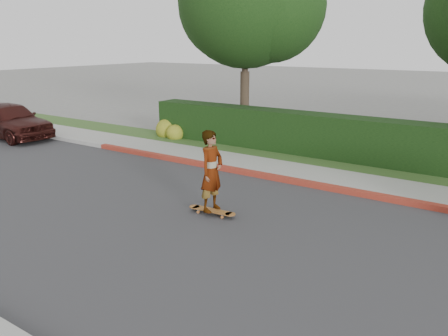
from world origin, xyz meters
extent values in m
plane|color=slate|center=(0.00, 0.00, 0.00)|extent=(120.00, 120.00, 0.00)
cube|color=#2D2D30|center=(0.00, 0.00, 0.01)|extent=(60.00, 8.00, 0.01)
cube|color=#9E9E99|center=(0.00, 4.10, 0.07)|extent=(60.00, 0.20, 0.15)
cube|color=maroon|center=(-5.00, 4.10, 0.08)|extent=(12.00, 0.21, 0.15)
cube|color=gray|center=(0.00, 5.00, 0.06)|extent=(60.00, 1.60, 0.12)
cube|color=#2D4C1E|center=(0.00, 6.60, 0.05)|extent=(60.00, 1.60, 0.10)
cube|color=black|center=(-3.00, 7.20, 0.75)|extent=(15.00, 1.00, 1.50)
sphere|color=#2D4C19|center=(-10.20, 6.80, 0.35)|extent=(0.90, 0.90, 0.90)
sphere|color=#2D4C19|center=(-9.60, 6.60, 0.30)|extent=(0.70, 0.70, 0.70)
cylinder|color=#33261C|center=(-7.50, 8.50, 1.35)|extent=(0.36, 0.36, 2.70)
cylinder|color=#33261C|center=(-7.50, 8.50, 3.38)|extent=(0.24, 0.24, 2.25)
sphere|color=black|center=(-8.30, 8.90, 5.20)|extent=(4.42, 4.42, 4.42)
sphere|color=black|center=(-6.60, 8.80, 5.10)|extent=(4.16, 4.16, 4.16)
cylinder|color=#B76932|center=(-4.15, 0.85, 0.04)|extent=(0.07, 0.04, 0.06)
cylinder|color=#B76932|center=(-4.16, 1.03, 0.04)|extent=(0.07, 0.04, 0.06)
cylinder|color=#B76932|center=(-3.51, 0.90, 0.04)|extent=(0.07, 0.04, 0.06)
cylinder|color=#B76932|center=(-3.53, 1.08, 0.04)|extent=(0.07, 0.04, 0.06)
cube|color=silver|center=(-4.15, 0.94, 0.09)|extent=(0.07, 0.19, 0.03)
cube|color=silver|center=(-3.52, 0.99, 0.09)|extent=(0.07, 0.19, 0.03)
cube|color=brown|center=(-3.84, 0.96, 0.11)|extent=(0.97, 0.31, 0.02)
cylinder|color=brown|center=(-4.31, 0.92, 0.11)|extent=(0.25, 0.25, 0.02)
cylinder|color=brown|center=(-3.36, 1.00, 0.11)|extent=(0.25, 0.25, 0.02)
imported|color=white|center=(-3.84, 0.96, 1.05)|extent=(0.46, 0.68, 1.85)
imported|color=#381512|center=(-15.60, 3.27, 0.74)|extent=(4.43, 1.94, 1.48)
camera|label=1|loc=(1.53, -6.65, 3.81)|focal=35.00mm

